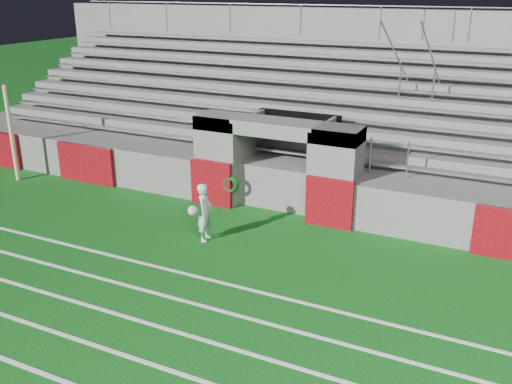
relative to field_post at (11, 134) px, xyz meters
The scene contains 6 objects.
ground 9.13m from the field_post, 13.58° to the right, with size 90.00×90.00×0.00m, color #0C4D13.
field_post is the anchor object (origin of this frame).
field_markings 11.38m from the field_post, 39.13° to the right, with size 28.00×8.09×0.01m.
stadium_structure 10.52m from the field_post, 33.83° to the left, with size 26.00×8.48×5.42m.
goalkeeper_with_ball 8.16m from the field_post, ahead, with size 0.54×0.70×1.50m.
hose_coil 7.67m from the field_post, ahead, with size 0.53×0.14×0.53m.
Camera 1 is at (6.20, -10.53, 6.13)m, focal length 40.00 mm.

